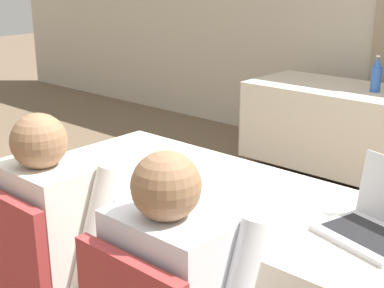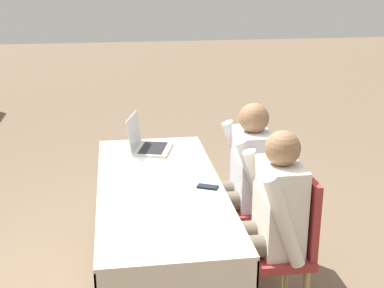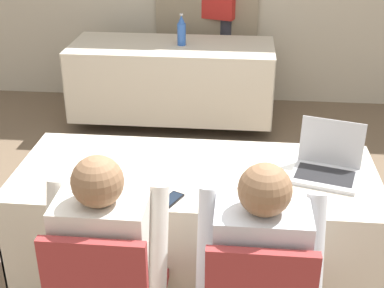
{
  "view_description": "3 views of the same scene",
  "coord_description": "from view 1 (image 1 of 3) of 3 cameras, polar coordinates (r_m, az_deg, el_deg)",
  "views": [
    {
      "loc": [
        1.27,
        -1.63,
        1.62
      ],
      "look_at": [
        0.0,
        -0.2,
        1.01
      ],
      "focal_mm": 50.0,
      "sensor_mm": 36.0,
      "label": 1
    },
    {
      "loc": [
        -2.97,
        0.25,
        2.01
      ],
      "look_at": [
        0.0,
        -0.2,
        1.01
      ],
      "focal_mm": 50.0,
      "sensor_mm": 36.0,
      "label": 2
    },
    {
      "loc": [
        0.21,
        -2.33,
        2.06
      ],
      "look_at": [
        0.0,
        -0.2,
        1.01
      ],
      "focal_mm": 50.0,
      "sensor_mm": 36.0,
      "label": 3
    }
  ],
  "objects": [
    {
      "name": "paper_centre_table",
      "position": [
        2.14,
        16.31,
        -6.75
      ],
      "size": [
        0.27,
        0.34,
        0.0
      ],
      "rotation": [
        0.0,
        0.0,
        -0.23
      ],
      "color": "white",
      "rests_on": "conference_table_near"
    },
    {
      "name": "paper_beside_laptop",
      "position": [
        2.29,
        -4.83,
        -4.45
      ],
      "size": [
        0.28,
        0.34,
        0.0
      ],
      "rotation": [
        0.0,
        0.0,
        -0.26
      ],
      "color": "white",
      "rests_on": "conference_table_near"
    },
    {
      "name": "chair_near_left",
      "position": [
        2.16,
        -15.31,
        -14.32
      ],
      "size": [
        0.44,
        0.44,
        0.9
      ],
      "rotation": [
        0.0,
        0.0,
        3.14
      ],
      "color": "tan",
      "rests_on": "ground_plane"
    },
    {
      "name": "water_bottle",
      "position": [
        4.28,
        19.07,
        6.93
      ],
      "size": [
        0.08,
        0.08,
        0.28
      ],
      "color": "#2D5BB7",
      "rests_on": "conference_table_far"
    },
    {
      "name": "conference_table_far",
      "position": [
        4.38,
        17.62,
        3.13
      ],
      "size": [
        1.81,
        0.75,
        0.76
      ],
      "color": "beige",
      "rests_on": "ground_plane"
    },
    {
      "name": "laptop",
      "position": [
        1.95,
        19.1,
        -7.99
      ],
      "size": [
        0.38,
        0.35,
        0.25
      ],
      "rotation": [
        0.0,
        0.0,
        -0.28
      ],
      "color": "#B7B7BC",
      "rests_on": "conference_table_near"
    },
    {
      "name": "cell_phone",
      "position": [
        2.1,
        -3.27,
        -6.42
      ],
      "size": [
        0.11,
        0.14,
        0.01
      ],
      "rotation": [
        0.0,
        0.0,
        -0.45
      ],
      "color": "black",
      "rests_on": "conference_table_near"
    },
    {
      "name": "person_checkered_shirt",
      "position": [
        2.13,
        -13.34,
        -9.67
      ],
      "size": [
        0.5,
        0.52,
        1.16
      ],
      "rotation": [
        0.0,
        0.0,
        3.14
      ],
      "color": "#665B4C",
      "rests_on": "ground_plane"
    },
    {
      "name": "conference_table_near",
      "position": [
        2.32,
        3.25,
        -9.19
      ],
      "size": [
        1.81,
        0.75,
        0.76
      ],
      "color": "beige",
      "rests_on": "ground_plane"
    }
  ]
}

